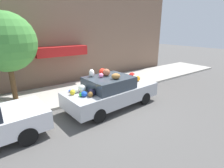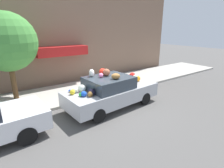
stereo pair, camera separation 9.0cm
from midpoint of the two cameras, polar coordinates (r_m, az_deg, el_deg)
The scene contains 6 objects.
ground_plane at distance 8.29m, azimuth 0.21°, elevation -7.09°, with size 60.00×60.00×0.00m, color #565451.
sidewalk_curb at distance 10.42m, azimuth -8.48°, elevation -1.65°, with size 24.00×3.20×0.12m.
building_facade at distance 11.88m, azimuth -14.38°, elevation 15.14°, with size 18.00×1.20×6.20m.
street_tree at distance 9.39m, azimuth -30.95°, elevation 11.62°, with size 2.69×2.69×4.12m.
fire_hydrant at distance 9.93m, azimuth -1.15°, elevation 0.02°, with size 0.20×0.20×0.70m.
art_car at distance 7.97m, azimuth 0.08°, elevation -2.26°, with size 4.47×2.10×1.77m.
Camera 2 is at (-4.36, -6.14, 3.47)m, focal length 28.00 mm.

